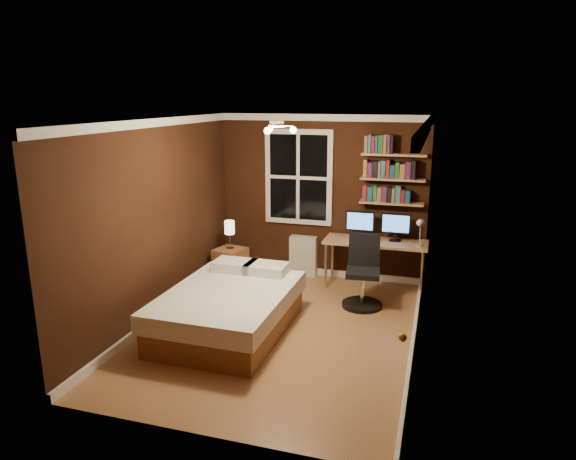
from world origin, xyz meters
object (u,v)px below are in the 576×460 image
(bedside_lamp, at_px, (230,235))
(nightstand, at_px, (231,265))
(monitor_left, at_px, (360,225))
(office_chair, at_px, (363,279))
(radiator, at_px, (303,256))
(monitor_right, at_px, (396,227))
(desk, at_px, (376,245))
(bed, at_px, (229,309))
(desk_lamp, at_px, (420,232))

(bedside_lamp, bearing_deg, nightstand, 0.00)
(bedside_lamp, distance_m, monitor_left, 1.95)
(office_chair, bearing_deg, radiator, 132.58)
(nightstand, relative_size, monitor_right, 1.23)
(office_chair, bearing_deg, desk, 78.84)
(bedside_lamp, bearing_deg, monitor_right, 11.26)
(desk, bearing_deg, bedside_lamp, -169.29)
(bed, xyz_separation_m, office_chair, (1.41, 1.24, 0.09))
(nightstand, bearing_deg, office_chair, 2.87)
(radiator, distance_m, monitor_left, 1.08)
(radiator, bearing_deg, nightstand, -149.25)
(desk, bearing_deg, monitor_left, 163.44)
(bed, relative_size, office_chair, 1.98)
(bed, xyz_separation_m, nightstand, (-0.66, 1.59, -0.02))
(bed, distance_m, radiator, 2.21)
(nightstand, distance_m, desk_lamp, 2.84)
(monitor_right, bearing_deg, bed, -130.14)
(desk, relative_size, monitor_right, 3.52)
(monitor_left, relative_size, desk_lamp, 0.96)
(office_chair, bearing_deg, desk_lamp, 34.44)
(desk, xyz_separation_m, monitor_right, (0.27, 0.07, 0.27))
(radiator, xyz_separation_m, desk_lamp, (1.76, -0.35, 0.61))
(bed, relative_size, monitor_right, 4.56)
(bed, relative_size, radiator, 3.05)
(bed, height_order, monitor_right, monitor_right)
(bedside_lamp, height_order, office_chair, office_chair)
(desk, height_order, desk_lamp, desk_lamp)
(bedside_lamp, height_order, monitor_left, monitor_left)
(radiator, bearing_deg, bedside_lamp, -149.25)
(bed, bearing_deg, desk_lamp, 41.97)
(bed, height_order, nightstand, bed)
(bedside_lamp, height_order, radiator, bedside_lamp)
(bed, height_order, office_chair, office_chair)
(radiator, bearing_deg, desk_lamp, -11.13)
(desk, relative_size, office_chair, 1.53)
(desk, relative_size, monitor_left, 3.52)
(desk_lamp, relative_size, office_chair, 0.45)
(bedside_lamp, relative_size, office_chair, 0.45)
(monitor_right, height_order, desk_lamp, desk_lamp)
(monitor_left, bearing_deg, bed, -120.63)
(monitor_right, relative_size, desk_lamp, 0.96)
(bed, relative_size, nightstand, 3.72)
(bedside_lamp, xyz_separation_m, desk, (2.13, 0.40, -0.09))
(bed, height_order, radiator, bed)
(nightstand, bearing_deg, desk_lamp, 17.48)
(radiator, relative_size, monitor_left, 1.50)
(monitor_right, bearing_deg, radiator, 175.50)
(bed, relative_size, bedside_lamp, 4.45)
(nightstand, height_order, office_chair, office_chair)
(bedside_lamp, distance_m, desk, 2.17)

